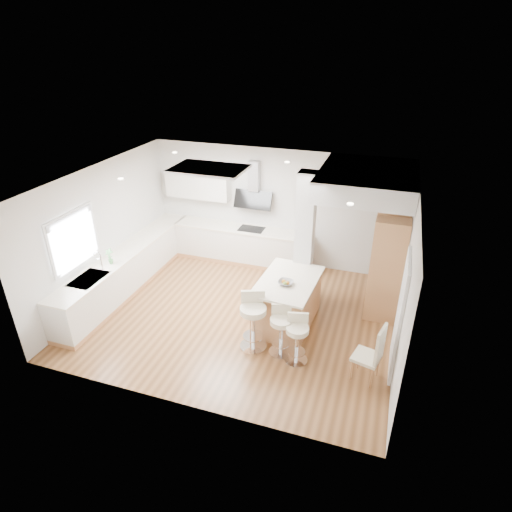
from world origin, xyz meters
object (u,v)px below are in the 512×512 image
at_px(bar_stool_c, 297,337).
at_px(dining_chair, 373,352).
at_px(bar_stool_a, 253,318).
at_px(bar_stool_b, 281,328).
at_px(peninsula, 287,301).

height_order(bar_stool_c, dining_chair, dining_chair).
distance_m(bar_stool_a, bar_stool_b, 0.52).
distance_m(peninsula, bar_stool_b, 0.91).
height_order(peninsula, bar_stool_a, bar_stool_a).
xyz_separation_m(bar_stool_a, bar_stool_c, (0.83, -0.13, -0.10)).
relative_size(bar_stool_a, bar_stool_c, 1.20).
bearing_deg(bar_stool_c, dining_chair, -17.22).
bearing_deg(peninsula, bar_stool_c, -63.29).
height_order(bar_stool_a, bar_stool_c, bar_stool_a).
height_order(peninsula, bar_stool_c, peninsula).
height_order(bar_stool_a, dining_chair, bar_stool_a).
bearing_deg(bar_stool_a, bar_stool_c, -28.11).
bearing_deg(bar_stool_b, bar_stool_c, -36.04).
height_order(peninsula, bar_stool_b, peninsula).
bearing_deg(dining_chair, bar_stool_a, -171.71).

